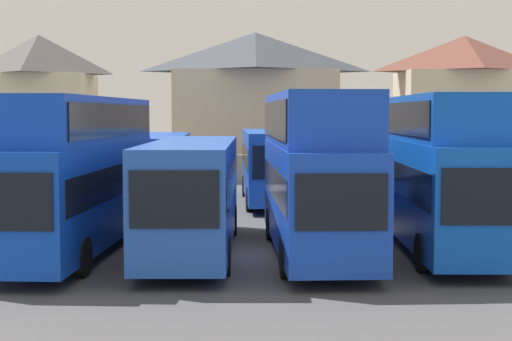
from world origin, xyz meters
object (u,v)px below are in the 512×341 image
bus_5 (160,164)px  bus_2 (193,190)px  bus_3 (316,165)px  house_terrace_left (40,104)px  bus_4 (441,164)px  bus_7 (343,163)px  house_terrace_centre (255,103)px  bus_6 (271,162)px  bus_1 (78,165)px  house_terrace_right (464,104)px

bus_5 → bus_2: bearing=8.7°
bus_3 → house_terrace_left: (-16.88, 31.67, 2.24)m
bus_4 → bus_5: 17.49m
bus_4 → bus_7: 13.45m
bus_7 → bus_4: bearing=7.1°
bus_3 → house_terrace_left: bearing=-154.0°
house_terrace_left → house_terrace_centre: house_terrace_centre is taller
bus_2 → bus_6: bus_6 is taller
bus_1 → house_terrace_left: bearing=-159.6°
house_terrace_left → house_terrace_centre: size_ratio=0.86×
bus_4 → bus_7: bus_4 is taller
bus_1 → bus_5: (0.98, 13.93, -0.86)m
bus_1 → house_terrace_centre: bearing=172.4°
house_terrace_centre → house_terrace_right: (14.79, 0.76, -0.07)m
bus_3 → bus_6: bus_3 is taller
house_terrace_right → house_terrace_left: bearing=179.4°
bus_1 → bus_4: bearing=93.3°
bus_3 → bus_6: bearing=-178.1°
bus_4 → bus_6: bearing=-157.8°
bus_4 → bus_5: bearing=-141.5°
bus_5 → bus_7: size_ratio=1.12×
bus_2 → house_terrace_left: bearing=-156.7°
bus_1 → house_terrace_right: 37.00m
bus_6 → house_terrace_centre: 16.95m
bus_4 → house_terrace_left: 37.43m
bus_2 → bus_5: bus_2 is taller
house_terrace_centre → bus_3: bearing=-87.0°
bus_2 → bus_4: 7.87m
bus_5 → house_terrace_left: size_ratio=1.18×
bus_7 → bus_3: bearing=-9.5°
bus_1 → house_terrace_centre: (5.87, 29.85, 2.32)m
bus_6 → bus_2: bearing=-14.0°
house_terrace_centre → bus_7: bearing=-75.9°
bus_2 → bus_4: bus_4 is taller
bus_2 → house_terrace_left: (-13.07, 31.09, 3.04)m
house_terrace_centre → bus_2: bearing=-94.3°
bus_1 → bus_6: bearing=157.3°
bus_1 → bus_4: size_ratio=1.14×
bus_6 → house_terrace_right: 22.65m
bus_3 → bus_7: bus_3 is taller
bus_2 → bus_3: 3.94m
house_terrace_left → house_terrace_centre: bearing=-4.0°
bus_2 → bus_7: (6.38, 13.47, -0.04)m
bus_4 → house_terrace_left: bearing=-144.4°
bus_6 → house_terrace_centre: size_ratio=0.90×
bus_2 → bus_3: bus_3 is taller
bus_6 → house_terrace_centre: (-0.62, 16.65, 3.07)m
bus_3 → bus_4: size_ratio=0.99×
bus_3 → house_terrace_centre: size_ratio=0.90×
bus_1 → bus_5: 14.00m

